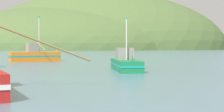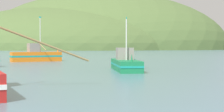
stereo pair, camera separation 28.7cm
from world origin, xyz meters
TOP-DOWN VIEW (x-y plane):
  - hill_mid_right at (-72.06, 234.00)m, footprint 182.47×145.98m
  - hill_far_center at (-47.22, 258.72)m, footprint 196.73×157.38m
  - fishing_boat_orange at (-14.68, 46.00)m, footprint 7.59×9.10m
  - fishing_boat_green at (1.81, 28.85)m, footprint 4.28×8.71m

SIDE VIEW (x-z plane):
  - hill_mid_right at x=-72.06m, z-range -30.71..30.71m
  - hill_far_center at x=-47.22m, z-range -44.16..44.16m
  - fishing_boat_green at x=1.81m, z-range -1.94..3.33m
  - fishing_boat_orange at x=-14.68m, z-range -2.61..4.51m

